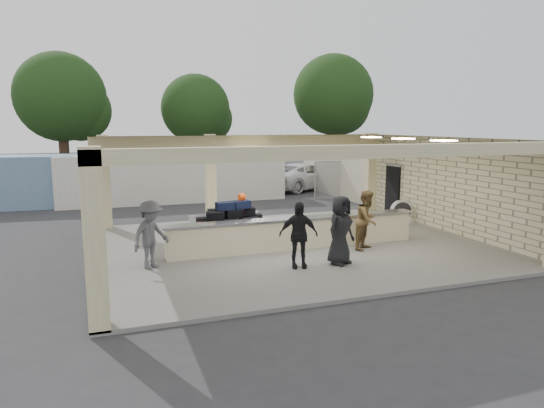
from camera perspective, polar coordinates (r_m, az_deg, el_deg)
name	(u,v)px	position (r m, az deg, el deg)	size (l,w,h in m)	color
ground	(289,248)	(15.73, 2.06, -5.14)	(120.00, 120.00, 0.00)	#2B2C2E
pavilion	(288,203)	(16.13, 1.92, 0.12)	(12.01, 10.00, 3.55)	slate
baggage_counter	(295,233)	(15.14, 2.77, -3.44)	(8.20, 0.58, 0.98)	beige
luggage_cart	(230,222)	(15.61, -4.95, -2.08)	(2.47, 1.60, 1.40)	silver
drum_fan	(401,211)	(19.67, 14.95, -0.79)	(0.84, 0.45, 0.89)	silver
baggage_handler	(241,218)	(15.89, -3.68, -1.64)	(0.59, 0.32, 1.62)	#F7480D
passenger_a	(367,220)	(15.22, 11.12, -1.85)	(0.90, 0.39, 1.85)	brown
passenger_b	(298,235)	(13.07, 3.13, -3.64)	(1.06, 0.38, 1.80)	black
passenger_c	(151,235)	(13.37, -14.09, -3.53)	(1.19, 0.42, 1.84)	#4E4E53
passenger_d	(340,230)	(13.50, 8.06, -3.04)	(0.94, 0.38, 1.92)	black
car_white_a	(306,176)	(29.76, 3.96, 3.29)	(2.64, 5.57, 1.59)	white
car_white_b	(391,176)	(32.34, 13.79, 3.25)	(1.51, 4.05, 1.28)	white
car_dark	(273,176)	(30.98, 0.09, 3.26)	(1.35, 3.83, 1.28)	black
container_white	(174,178)	(25.46, -11.40, 3.06)	(11.29, 2.26, 2.45)	white
fence	(411,176)	(28.65, 16.04, 3.23)	(12.06, 0.06, 2.03)	gray
tree_left	(66,101)	(38.40, -23.10, 11.10)	(6.60, 6.30, 9.00)	#382619
tree_mid	(199,112)	(41.10, -8.59, 10.70)	(6.00, 5.60, 8.00)	#382619
tree_right	(335,98)	(44.14, 7.47, 12.25)	(7.20, 7.00, 10.00)	#382619
adjacent_building	(379,165)	(28.60, 12.47, 4.46)	(6.00, 8.00, 3.20)	beige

